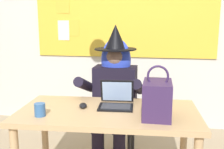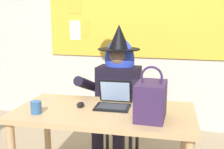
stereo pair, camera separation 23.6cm
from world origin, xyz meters
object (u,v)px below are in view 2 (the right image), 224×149
object	(u,v)px
desk_main	(104,122)
chair_at_desk	(120,110)
coffee_mug	(36,107)
computer_mouse	(80,105)
laptop	(114,101)
handbag	(151,100)
person_costumed	(117,87)

from	to	relation	value
desk_main	chair_at_desk	xyz separation A→B (m)	(-0.05, 0.71, -0.14)
chair_at_desk	coffee_mug	size ratio (longest dim) A/B	9.58
desk_main	coffee_mug	size ratio (longest dim) A/B	15.03
computer_mouse	coffee_mug	distance (m)	0.35
desk_main	laptop	bearing A→B (deg)	66.37
desk_main	handbag	size ratio (longest dim) A/B	3.78
chair_at_desk	coffee_mug	xyz separation A→B (m)	(-0.42, -0.93, 0.28)
chair_at_desk	laptop	world-z (taller)	laptop
computer_mouse	coffee_mug	xyz separation A→B (m)	(-0.25, -0.24, 0.03)
laptop	coffee_mug	size ratio (longest dim) A/B	3.07
person_costumed	laptop	size ratio (longest dim) A/B	4.78
chair_at_desk	computer_mouse	size ratio (longest dim) A/B	8.75
handbag	coffee_mug	bearing A→B (deg)	-171.18
computer_mouse	handbag	bearing A→B (deg)	-25.73
chair_at_desk	person_costumed	size ratio (longest dim) A/B	0.65
coffee_mug	computer_mouse	bearing A→B (deg)	43.63
laptop	computer_mouse	size ratio (longest dim) A/B	2.80
desk_main	chair_at_desk	size ratio (longest dim) A/B	1.57
laptop	coffee_mug	xyz separation A→B (m)	(-0.51, -0.32, 0.00)
handbag	laptop	bearing A→B (deg)	149.59
laptop	person_costumed	bearing A→B (deg)	96.98
computer_mouse	coffee_mug	size ratio (longest dim) A/B	1.09
person_costumed	computer_mouse	xyz separation A→B (m)	(-0.16, -0.56, -0.03)
person_costumed	laptop	distance (m)	0.49
computer_mouse	chair_at_desk	bearing A→B (deg)	61.92
chair_at_desk	coffee_mug	bearing A→B (deg)	-23.70
chair_at_desk	handbag	distance (m)	0.97
chair_at_desk	desk_main	bearing A→B (deg)	4.26
chair_at_desk	computer_mouse	xyz separation A→B (m)	(-0.16, -0.68, 0.25)
desk_main	computer_mouse	distance (m)	0.24
computer_mouse	desk_main	bearing A→B (deg)	-22.97
laptop	chair_at_desk	bearing A→B (deg)	94.64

